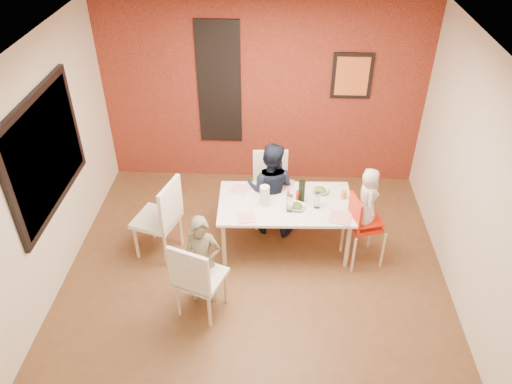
{
  "coord_description": "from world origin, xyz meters",
  "views": [
    {
      "loc": [
        0.22,
        -4.21,
        4.26
      ],
      "look_at": [
        0.0,
        0.3,
        1.05
      ],
      "focal_mm": 35.0,
      "sensor_mm": 36.0,
      "label": 1
    }
  ],
  "objects_px": {
    "wine_bottle": "(302,192)",
    "child_far": "(271,189)",
    "chair_near": "(196,277)",
    "child_near": "(203,261)",
    "paper_towel_roll": "(265,196)",
    "chair_left": "(163,215)",
    "dining_table": "(285,206)",
    "high_chair": "(362,223)",
    "chair_far": "(270,184)",
    "toddler": "(368,198)"
  },
  "relations": [
    {
      "from": "high_chair",
      "to": "paper_towel_roll",
      "type": "bearing_deg",
      "value": 65.84
    },
    {
      "from": "chair_near",
      "to": "paper_towel_roll",
      "type": "height_order",
      "value": "chair_near"
    },
    {
      "from": "chair_far",
      "to": "toddler",
      "type": "relative_size",
      "value": 1.32
    },
    {
      "from": "chair_far",
      "to": "chair_left",
      "type": "height_order",
      "value": "chair_left"
    },
    {
      "from": "high_chair",
      "to": "paper_towel_roll",
      "type": "height_order",
      "value": "high_chair"
    },
    {
      "from": "chair_far",
      "to": "chair_left",
      "type": "bearing_deg",
      "value": -152.14
    },
    {
      "from": "high_chair",
      "to": "child_far",
      "type": "relative_size",
      "value": 0.74
    },
    {
      "from": "toddler",
      "to": "paper_towel_roll",
      "type": "xyz_separation_m",
      "value": [
        -1.18,
        0.16,
        -0.13
      ]
    },
    {
      "from": "child_near",
      "to": "paper_towel_roll",
      "type": "xyz_separation_m",
      "value": [
        0.63,
        0.89,
        0.24
      ]
    },
    {
      "from": "high_chair",
      "to": "child_near",
      "type": "xyz_separation_m",
      "value": [
        -1.79,
        -0.72,
        -0.01
      ]
    },
    {
      "from": "chair_left",
      "to": "child_near",
      "type": "relative_size",
      "value": 0.95
    },
    {
      "from": "child_far",
      "to": "paper_towel_roll",
      "type": "bearing_deg",
      "value": 92.9
    },
    {
      "from": "child_far",
      "to": "child_near",
      "type": "bearing_deg",
      "value": 73.59
    },
    {
      "from": "dining_table",
      "to": "wine_bottle",
      "type": "xyz_separation_m",
      "value": [
        0.19,
        0.02,
        0.21
      ]
    },
    {
      "from": "paper_towel_roll",
      "to": "child_near",
      "type": "bearing_deg",
      "value": -125.45
    },
    {
      "from": "chair_near",
      "to": "child_near",
      "type": "relative_size",
      "value": 0.89
    },
    {
      "from": "child_near",
      "to": "child_far",
      "type": "distance_m",
      "value": 1.45
    },
    {
      "from": "child_near",
      "to": "wine_bottle",
      "type": "xyz_separation_m",
      "value": [
        1.07,
        0.97,
        0.26
      ]
    },
    {
      "from": "chair_near",
      "to": "toddler",
      "type": "xyz_separation_m",
      "value": [
        1.84,
        0.97,
        0.38
      ]
    },
    {
      "from": "child_far",
      "to": "paper_towel_roll",
      "type": "relative_size",
      "value": 4.96
    },
    {
      "from": "child_near",
      "to": "wine_bottle",
      "type": "bearing_deg",
      "value": 39.5
    },
    {
      "from": "chair_near",
      "to": "chair_far",
      "type": "xyz_separation_m",
      "value": [
        0.72,
        1.76,
        -0.01
      ]
    },
    {
      "from": "dining_table",
      "to": "chair_left",
      "type": "relative_size",
      "value": 1.55
    },
    {
      "from": "wine_bottle",
      "to": "child_near",
      "type": "bearing_deg",
      "value": -137.94
    },
    {
      "from": "child_far",
      "to": "toddler",
      "type": "relative_size",
      "value": 1.72
    },
    {
      "from": "chair_far",
      "to": "toddler",
      "type": "xyz_separation_m",
      "value": [
        1.12,
        -0.79,
        0.38
      ]
    },
    {
      "from": "chair_left",
      "to": "high_chair",
      "type": "bearing_deg",
      "value": 106.67
    },
    {
      "from": "chair_near",
      "to": "child_far",
      "type": "height_order",
      "value": "child_far"
    },
    {
      "from": "chair_far",
      "to": "high_chair",
      "type": "relative_size",
      "value": 1.04
    },
    {
      "from": "dining_table",
      "to": "wine_bottle",
      "type": "distance_m",
      "value": 0.28
    },
    {
      "from": "dining_table",
      "to": "toddler",
      "type": "bearing_deg",
      "value": -13.14
    },
    {
      "from": "chair_left",
      "to": "child_far",
      "type": "xyz_separation_m",
      "value": [
        1.27,
        0.54,
        0.05
      ]
    },
    {
      "from": "dining_table",
      "to": "child_near",
      "type": "distance_m",
      "value": 1.3
    },
    {
      "from": "chair_left",
      "to": "paper_towel_roll",
      "type": "distance_m",
      "value": 1.24
    },
    {
      "from": "chair_far",
      "to": "paper_towel_roll",
      "type": "bearing_deg",
      "value": -99.26
    },
    {
      "from": "chair_near",
      "to": "paper_towel_roll",
      "type": "xyz_separation_m",
      "value": [
        0.67,
        1.13,
        0.25
      ]
    },
    {
      "from": "dining_table",
      "to": "toddler",
      "type": "distance_m",
      "value": 1.0
    },
    {
      "from": "high_chair",
      "to": "child_near",
      "type": "relative_size",
      "value": 0.85
    },
    {
      "from": "child_far",
      "to": "chair_left",
      "type": "bearing_deg",
      "value": 35.45
    },
    {
      "from": "toddler",
      "to": "wine_bottle",
      "type": "relative_size",
      "value": 2.51
    },
    {
      "from": "chair_near",
      "to": "child_far",
      "type": "xyz_separation_m",
      "value": [
        0.73,
        1.51,
        0.08
      ]
    },
    {
      "from": "wine_bottle",
      "to": "chair_near",
      "type": "bearing_deg",
      "value": -132.38
    },
    {
      "from": "dining_table",
      "to": "child_far",
      "type": "bearing_deg",
      "value": 120.09
    },
    {
      "from": "chair_far",
      "to": "child_far",
      "type": "bearing_deg",
      "value": -92.62
    },
    {
      "from": "wine_bottle",
      "to": "child_far",
      "type": "bearing_deg",
      "value": 141.37
    },
    {
      "from": "chair_far",
      "to": "child_near",
      "type": "relative_size",
      "value": 0.88
    },
    {
      "from": "chair_near",
      "to": "chair_left",
      "type": "relative_size",
      "value": 0.94
    },
    {
      "from": "chair_far",
      "to": "child_near",
      "type": "bearing_deg",
      "value": -118.57
    },
    {
      "from": "dining_table",
      "to": "child_near",
      "type": "bearing_deg",
      "value": -133.2
    },
    {
      "from": "chair_near",
      "to": "child_far",
      "type": "bearing_deg",
      "value": -94.72
    }
  ]
}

